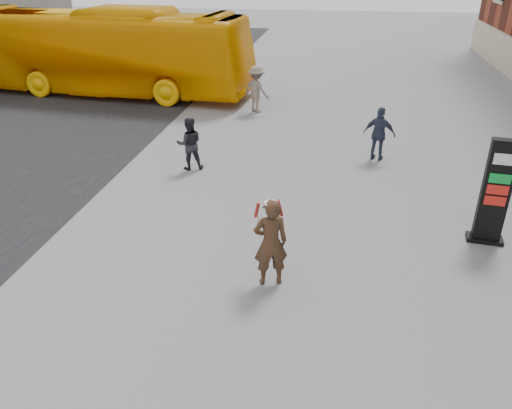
% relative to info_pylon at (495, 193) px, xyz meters
% --- Properties ---
extents(ground, '(100.00, 100.00, 0.00)m').
position_rel_info_pylon_xyz_m(ground, '(-4.41, -2.22, -1.16)').
color(ground, '#9E9EA3').
extents(info_pylon, '(0.78, 0.45, 2.33)m').
position_rel_info_pylon_xyz_m(info_pylon, '(0.00, 0.00, 0.00)').
color(info_pylon, black).
rests_on(info_pylon, ground).
extents(woman, '(0.80, 0.76, 1.76)m').
position_rel_info_pylon_xyz_m(woman, '(-4.41, -2.29, -0.26)').
color(woman, '#402818').
rests_on(woman, ground).
extents(bus, '(13.14, 4.11, 3.60)m').
position_rel_info_pylon_xyz_m(bus, '(-13.55, 10.73, 0.64)').
color(bus, '#F2A703').
rests_on(bus, road).
extents(pedestrian_a, '(0.89, 0.80, 1.52)m').
position_rel_info_pylon_xyz_m(pedestrian_a, '(-7.47, 2.88, -0.40)').
color(pedestrian_a, '#222229').
rests_on(pedestrian_a, ground).
extents(pedestrian_b, '(1.32, 1.17, 1.78)m').
position_rel_info_pylon_xyz_m(pedestrian_b, '(-6.54, 8.88, -0.27)').
color(pedestrian_b, slate).
rests_on(pedestrian_b, ground).
extents(pedestrian_c, '(1.02, 0.64, 1.62)m').
position_rel_info_pylon_xyz_m(pedestrian_c, '(-2.10, 4.50, -0.35)').
color(pedestrian_c, '#2D364B').
rests_on(pedestrian_c, ground).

